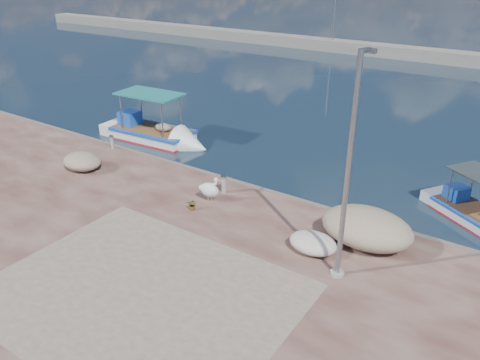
% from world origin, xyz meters
% --- Properties ---
extents(ground, '(1400.00, 1400.00, 0.00)m').
position_xyz_m(ground, '(0.00, 0.00, 0.00)').
color(ground, '#162635').
rests_on(ground, ground).
extents(quay, '(44.00, 22.00, 0.50)m').
position_xyz_m(quay, '(0.00, -6.00, 0.25)').
color(quay, '#44211D').
rests_on(quay, ground).
extents(quay_patch, '(9.00, 7.00, 0.01)m').
position_xyz_m(quay_patch, '(1.00, -3.00, 0.50)').
color(quay_patch, gray).
rests_on(quay_patch, quay).
extents(breakwater, '(120.00, 2.20, 7.50)m').
position_xyz_m(breakwater, '(-0.00, 40.00, 0.60)').
color(breakwater, gray).
rests_on(breakwater, ground).
extents(boat_left, '(6.77, 2.62, 3.20)m').
position_xyz_m(boat_left, '(-8.83, 7.76, 0.25)').
color(boat_left, white).
rests_on(boat_left, ground).
extents(boat_right, '(5.02, 4.07, 2.38)m').
position_xyz_m(boat_right, '(8.47, 8.12, 0.19)').
color(boat_right, white).
rests_on(boat_right, ground).
extents(pelican, '(1.15, 0.71, 1.09)m').
position_xyz_m(pelican, '(-0.86, 2.86, 1.01)').
color(pelican, tan).
rests_on(pelican, quay).
extents(lamp_post, '(0.44, 0.96, 7.00)m').
position_xyz_m(lamp_post, '(5.49, 1.18, 3.80)').
color(lamp_post, gray).
rests_on(lamp_post, quay).
extents(bollard_near, '(0.26, 0.26, 0.79)m').
position_xyz_m(bollard_near, '(-0.83, 3.79, 0.93)').
color(bollard_near, gray).
rests_on(bollard_near, quay).
extents(bollard_far, '(0.24, 0.24, 0.72)m').
position_xyz_m(bollard_far, '(-8.60, 4.60, 0.89)').
color(bollard_far, gray).
rests_on(bollard_far, quay).
extents(potted_plant, '(0.49, 0.45, 0.46)m').
position_xyz_m(potted_plant, '(-0.96, 1.86, 0.73)').
color(potted_plant, '#33722D').
rests_on(potted_plant, quay).
extents(net_pile_b, '(1.97, 1.53, 0.77)m').
position_xyz_m(net_pile_b, '(-7.79, 2.04, 0.88)').
color(net_pile_b, tan).
rests_on(net_pile_b, quay).
extents(net_pile_d, '(1.67, 1.25, 0.63)m').
position_xyz_m(net_pile_d, '(4.26, 1.92, 0.81)').
color(net_pile_d, silver).
rests_on(net_pile_d, quay).
extents(net_pile_c, '(3.20, 2.28, 1.26)m').
position_xyz_m(net_pile_c, '(5.57, 3.38, 1.13)').
color(net_pile_c, tan).
rests_on(net_pile_c, quay).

